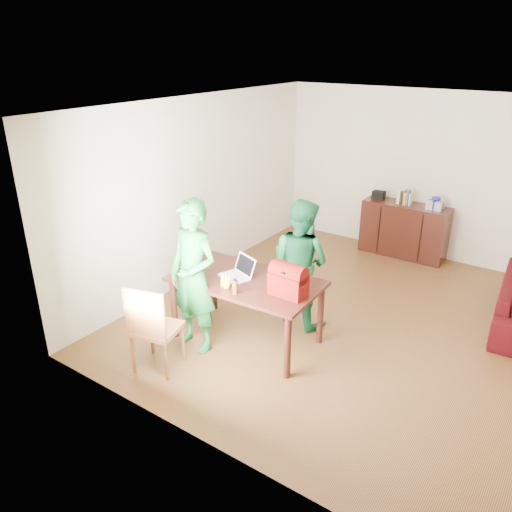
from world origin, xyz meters
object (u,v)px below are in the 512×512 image
Objects in this scene: chair at (157,344)px; laptop at (234,274)px; table at (246,287)px; person_near at (194,277)px; person_far at (300,262)px; red_bag at (288,283)px; bottle at (235,286)px.

chair is 1.18m from laptop.
chair is (-0.47, -1.03, -0.40)m from table.
person_near is (0.06, 0.58, 0.61)m from chair.
chair is 2.01m from person_far.
red_bag is (0.74, -0.01, 0.10)m from laptop.
laptop is at bearing 60.43° from person_near.
table is 1.08× the size of person_far.
person_near is at bearing 69.06° from chair.
person_far is (0.29, 0.76, 0.12)m from table.
chair is at bearing -88.54° from laptop.
person_near is at bearing -103.26° from laptop.
person_far reaches higher than red_bag.
table is 0.64m from person_near.
red_bag is (0.60, -0.05, 0.25)m from table.
laptop is at bearing -166.59° from table.
red_bag is at bearing 117.95° from person_far.
table is at bearing 107.16° from bottle.
chair is at bearing -117.46° from table.
person_far is at bearing 81.79° from laptop.
chair is at bearing -136.06° from red_bag.
laptop is (0.27, 0.41, -0.05)m from person_near.
table is 0.65m from red_bag.
chair is 2.61× the size of red_bag.
bottle is at bearing -75.67° from table.
person_far is at bearing 66.54° from table.
person_near is 4.56× the size of red_bag.
chair is 0.84m from person_near.
chair reaches higher than table.
red_bag is at bearing 19.30° from laptop.
person_near reaches higher than bottle.
laptop is 0.75m from red_bag.
person_near is 1.11× the size of person_far.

